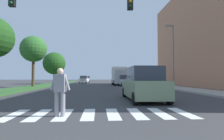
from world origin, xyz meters
The scene contains 14 objects.
ground_plane centered at (0.00, 30.00, 0.00)m, with size 140.00×140.00×0.00m, color #38383A.
crosswalk centered at (0.00, 6.64, 0.00)m, with size 6.75×2.20×0.01m.
median_strip centered at (-8.59, 28.00, 0.07)m, with size 3.27×64.00×0.15m, color #2D5B28.
tree_far centered at (-8.71, 24.59, 5.06)m, with size 3.44×3.44×6.66m.
tree_distant centered at (-8.92, 36.88, 4.10)m, with size 4.39×4.39×6.15m.
sidewalk_right centered at (9.34, 28.00, 0.07)m, with size 3.00×64.00×0.15m, color #9E9991.
traffic_light_gantry centered at (-4.12, 8.60, 4.41)m, with size 10.35×0.30×6.00m.
street_lamp_right centered at (8.75, 21.00, 4.59)m, with size 1.02×0.24×7.50m.
pedestrian_performer centered at (-1.43, 6.30, 0.93)m, with size 0.75×0.30×1.69m.
suv_crossing centered at (2.56, 10.43, 0.93)m, with size 1.98×4.61×1.97m.
sedan_midblock centered at (4.04, 28.01, 0.78)m, with size 2.10×4.18×1.68m.
sedan_distant centered at (-3.45, 42.61, 0.78)m, with size 2.17×4.43×1.67m.
sedan_far_horizon centered at (-3.70, 57.30, 0.79)m, with size 2.07×4.42×1.71m.
truck_box_delivery centered at (3.53, 31.52, 1.63)m, with size 2.40×6.20×3.10m.
Camera 1 is at (-0.08, -0.26, 1.37)m, focal length 29.42 mm.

